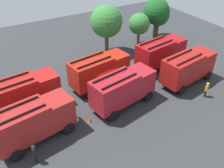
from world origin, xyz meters
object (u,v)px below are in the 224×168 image
object	(u,v)px
firefighter_0	(206,89)
traffic_cone_0	(68,111)
fire_truck_4	(99,70)
traffic_cone_2	(90,120)
fire_truck_1	(123,88)
fire_truck_3	(23,93)
fire_truck_0	(33,121)
tree_1	(139,24)
tree_0	(106,22)
tree_2	(157,12)
fire_truck_2	(188,67)
firefighter_2	(51,108)
traffic_cone_1	(83,79)
firefighter_1	(35,153)
fire_truck_5	(161,52)
tree_3	(159,15)

from	to	relation	value
firefighter_0	traffic_cone_0	size ratio (longest dim) A/B	2.94
fire_truck_4	traffic_cone_2	size ratio (longest dim) A/B	13.17
fire_truck_4	firefighter_0	distance (m)	11.98
fire_truck_1	firefighter_0	size ratio (longest dim) A/B	4.27
fire_truck_3	traffic_cone_2	distance (m)	7.10
fire_truck_3	fire_truck_1	bearing A→B (deg)	-31.95
fire_truck_0	tree_1	xyz separation A→B (m)	(19.34, 11.62, 1.15)
tree_0	tree_2	size ratio (longest dim) A/B	1.09
fire_truck_2	tree_1	bearing A→B (deg)	75.64
firefighter_2	tree_1	distance (m)	19.57
fire_truck_2	traffic_cone_1	distance (m)	12.47
firefighter_1	tree_2	bearing A→B (deg)	-151.29
fire_truck_3	traffic_cone_2	world-z (taller)	fire_truck_3
tree_1	fire_truck_5	bearing A→B (deg)	-102.82
fire_truck_5	firefighter_1	size ratio (longest dim) A/B	4.11
fire_truck_5	tree_2	xyz separation A→B (m)	(5.48, 7.99, 2.10)
fire_truck_4	tree_0	size ratio (longest dim) A/B	1.09
fire_truck_1	fire_truck_3	xyz separation A→B (m)	(-8.92, 4.30, 0.00)
fire_truck_2	fire_truck_4	distance (m)	10.26
fire_truck_5	traffic_cone_1	world-z (taller)	fire_truck_5
fire_truck_3	tree_0	distance (m)	15.57
traffic_cone_2	firefighter_2	bearing A→B (deg)	135.17
traffic_cone_1	fire_truck_1	bearing A→B (deg)	-75.10
fire_truck_5	firefighter_2	bearing A→B (deg)	179.94
fire_truck_0	fire_truck_4	world-z (taller)	same
traffic_cone_2	tree_0	bearing A→B (deg)	54.21
tree_0	traffic_cone_1	xyz separation A→B (m)	(-6.30, -5.27, -4.33)
fire_truck_0	fire_truck_4	xyz separation A→B (m)	(8.86, 4.60, 0.00)
firefighter_0	tree_1	bearing A→B (deg)	-27.84
fire_truck_1	firefighter_1	xyz separation A→B (m)	(-9.98, -2.72, -1.12)
fire_truck_3	fire_truck_0	bearing A→B (deg)	-99.99
fire_truck_0	fire_truck_5	world-z (taller)	same
tree_2	traffic_cone_1	xyz separation A→B (m)	(-15.65, -6.00, -3.95)
fire_truck_5	tree_0	size ratio (longest dim) A/B	1.08
fire_truck_3	tree_2	bearing A→B (deg)	13.01
fire_truck_4	fire_truck_3	bearing A→B (deg)	172.69
tree_3	traffic_cone_1	bearing A→B (deg)	-159.35
firefighter_1	firefighter_2	bearing A→B (deg)	-124.79
firefighter_1	tree_0	distance (m)	20.74
traffic_cone_0	fire_truck_1	bearing A→B (deg)	-16.03
tree_1	traffic_cone_1	world-z (taller)	tree_1
traffic_cone_0	traffic_cone_2	bearing A→B (deg)	-59.23
tree_1	traffic_cone_1	distance (m)	13.20
fire_truck_5	tree_3	world-z (taller)	tree_3
fire_truck_4	traffic_cone_1	distance (m)	2.95
fire_truck_2	tree_2	size ratio (longest dim) A/B	1.18
fire_truck_1	firefighter_2	bearing A→B (deg)	153.27
firefighter_2	traffic_cone_1	xyz separation A→B (m)	(5.31, 4.10, -0.66)
tree_0	tree_3	size ratio (longest dim) A/B	1.30
fire_truck_3	firefighter_1	distance (m)	7.19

